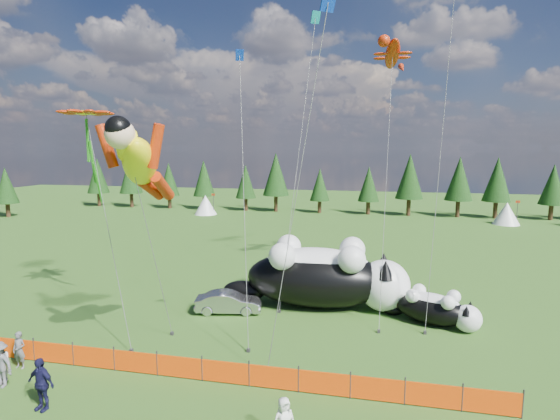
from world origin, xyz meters
name	(u,v)px	position (x,y,z in m)	size (l,w,h in m)	color
ground	(247,350)	(0.00, 0.00, 0.00)	(160.00, 160.00, 0.00)	black
safety_fence	(225,372)	(0.00, -3.00, 0.50)	(22.06, 0.06, 1.10)	#262626
tree_line	(334,186)	(0.00, 45.00, 4.00)	(90.00, 4.00, 8.00)	black
festival_tents	(415,211)	(11.00, 40.00, 1.40)	(50.00, 3.20, 2.80)	white
cat_large	(325,275)	(2.94, 6.56, 1.94)	(11.33, 4.27, 4.09)	black
cat_small	(436,308)	(9.13, 5.12, 0.91)	(5.07, 3.28, 1.92)	black
car	(228,302)	(-2.40, 4.40, 0.62)	(1.32, 3.79, 1.25)	#ACACB0
spectator_a	(19,350)	(-9.15, -3.65, 0.81)	(0.59, 0.39, 1.63)	#5A5A5F
spectator_b	(1,363)	(-8.99, -4.78, 0.82)	(0.79, 0.47, 1.63)	white
spectator_c	(41,384)	(-5.97, -6.07, 0.99)	(1.16, 0.59, 1.97)	#141336
superhero_kite	(140,163)	(-4.03, -1.90, 8.85)	(5.77, 5.95, 11.10)	#FFEB0D
gecko_kite	(392,54)	(6.63, 13.17, 15.81)	(2.91, 12.58, 18.49)	#B32608
flower_kite	(86,116)	(-10.11, 3.21, 11.26)	(6.75, 6.39, 13.10)	#B32608
diamond_kite_a	(240,72)	(-2.13, 6.41, 13.83)	(2.98, 7.34, 16.53)	#0B31A9
diamond_kite_c	(325,21)	(3.74, -2.05, 14.04)	(2.91, 0.74, 15.49)	#0B31A9
diamond_kite_d	(314,31)	(1.59, 10.49, 16.94)	(1.75, 6.20, 18.95)	#0C8C95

